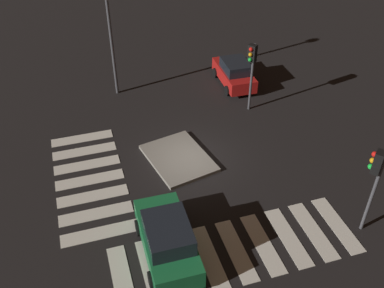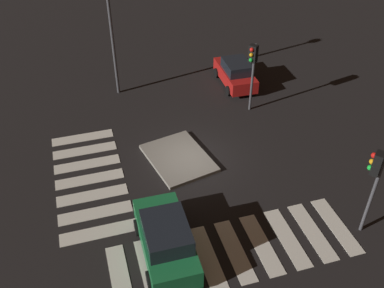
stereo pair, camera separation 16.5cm
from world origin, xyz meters
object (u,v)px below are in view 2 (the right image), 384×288
at_px(traffic_island, 179,158).
at_px(traffic_light_west, 253,62).
at_px(street_lamp, 109,8).
at_px(car_green, 166,239).
at_px(traffic_light_north, 375,174).
at_px(car_red, 236,73).

bearing_deg(traffic_island, traffic_light_west, 122.12).
height_order(traffic_island, street_lamp, street_lamp).
bearing_deg(traffic_island, car_green, -19.87).
distance_m(car_green, traffic_light_north, 8.34).
distance_m(car_red, traffic_light_west, 3.81).
distance_m(traffic_island, car_red, 8.31).
bearing_deg(traffic_light_north, car_green, 42.70).
bearing_deg(traffic_light_west, traffic_light_north, 57.83).
relative_size(car_red, traffic_light_west, 0.96).
height_order(traffic_island, traffic_light_west, traffic_light_west).
relative_size(car_green, traffic_light_north, 1.08).
bearing_deg(car_red, street_lamp, 82.34).
bearing_deg(car_green, car_red, -31.16).
height_order(car_red, traffic_light_west, traffic_light_west).
distance_m(car_red, traffic_light_north, 12.96).
distance_m(traffic_light_west, street_lamp, 8.42).
relative_size(traffic_island, car_green, 0.96).
height_order(car_green, traffic_light_north, traffic_light_north).
distance_m(car_red, car_green, 13.93).
bearing_deg(car_red, traffic_light_west, 175.42).
bearing_deg(traffic_light_north, traffic_island, 2.28).
relative_size(car_red, car_green, 0.91).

